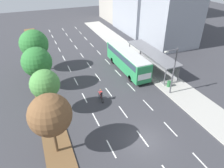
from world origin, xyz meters
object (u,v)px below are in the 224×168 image
Objects in this scene: streetlight at (173,69)px; bus_shelter at (153,58)px; median_tree_nearest at (50,115)px; median_tree_fourth at (34,44)px; median_tree_second at (45,84)px; median_tree_third at (37,62)px; cyclist at (101,95)px; bus at (127,59)px; trash_bin at (169,84)px.

bus_shelter is at bearing 74.58° from streetlight.
median_tree_fourth reaches higher than median_tree_nearest.
median_tree_second is 12.10m from median_tree_fourth.
median_tree_third reaches higher than median_tree_second.
cyclist is at bearing -153.92° from bus_shelter.
median_tree_fourth is 1.03× the size of streetlight.
median_tree_fourth is (-13.48, 5.52, 2.56)m from bus.
cyclist is (-11.19, -5.48, -1.08)m from bus_shelter.
streetlight is at bearing -42.08° from median_tree_fourth.
median_tree_second is (-6.48, -0.14, 3.33)m from cyclist.
streetlight reaches higher than bus.
bus_shelter reaches higher than trash_bin.
cyclist is at bearing 42.62° from median_tree_nearest.
median_tree_fourth is (-17.76, 6.48, 2.77)m from bus_shelter.
median_tree_nearest is at bearing -137.20° from bus.
median_tree_nearest is at bearing -137.38° from cyclist.
median_tree_second is at bearing 178.02° from trash_bin.
bus_shelter is 18.11m from median_tree_third.
median_tree_second is at bearing -87.28° from median_tree_third.
median_tree_fourth reaches higher than cyclist.
median_tree_second is at bearing 172.55° from streetlight.
median_tree_third is at bearing 152.97° from streetlight.
bus_shelter is 6.42m from trash_bin.
median_tree_third is at bearing 90.21° from median_tree_nearest.
median_tree_fourth is at bearing 90.43° from median_tree_second.
cyclist is 9.88m from median_tree_nearest.
median_tree_fourth is at bearing 142.79° from trash_bin.
median_tree_nearest is 6.07m from median_tree_second.
median_tree_fourth reaches higher than bus.
bus_shelter is 19.10m from median_tree_fourth.
bus is 6.20× the size of cyclist.
cyclist is (-6.91, -6.43, -1.28)m from bus.
median_tree_third is at bearing -91.86° from median_tree_fourth.
median_tree_nearest reaches higher than bus_shelter.
median_tree_third reaches higher than cyclist.
bus_shelter is 4.39m from bus.
median_tree_nearest is 18.14m from median_tree_fourth.
bus is at bearing 26.15° from median_tree_second.
streetlight reaches higher than median_tree_third.
median_tree_third is 7.17× the size of trash_bin.
median_tree_nearest is 0.97× the size of streetlight.
median_tree_nearest is at bearing -146.93° from bus_shelter.
median_tree_fourth reaches higher than median_tree_second.
bus_shelter is at bearing -1.37° from median_tree_third.
median_tree_second is 0.93× the size of median_tree_third.
median_tree_second is (0.24, 6.05, -0.42)m from median_tree_nearest.
median_tree_second is at bearing -153.85° from bus.
cyclist is 9.61m from median_tree_third.
bus_shelter is 1.86× the size of streetlight.
bus_shelter is at bearing 17.64° from median_tree_second.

